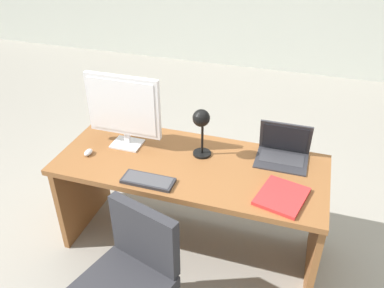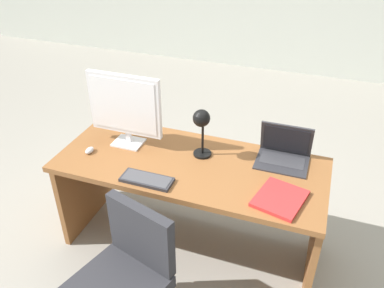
# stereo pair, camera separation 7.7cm
# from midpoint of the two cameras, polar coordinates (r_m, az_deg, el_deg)

# --- Properties ---
(ground) EXTENTS (12.00, 12.00, 0.00)m
(ground) POSITION_cam_midpoint_polar(r_m,az_deg,el_deg) (4.15, 7.38, 0.30)
(ground) COLOR gray
(desk) EXTENTS (1.73, 0.73, 0.72)m
(desk) POSITION_cam_midpoint_polar(r_m,az_deg,el_deg) (2.70, 0.91, -5.72)
(desk) COLOR brown
(desk) RESTS_ON ground
(monitor) EXTENTS (0.51, 0.16, 0.51)m
(monitor) POSITION_cam_midpoint_polar(r_m,az_deg,el_deg) (2.62, -8.85, 5.34)
(monitor) COLOR silver
(monitor) RESTS_ON desk
(laptop) EXTENTS (0.33, 0.26, 0.24)m
(laptop) POSITION_cam_midpoint_polar(r_m,az_deg,el_deg) (2.61, 14.01, -0.74)
(laptop) COLOR #2D2D33
(laptop) RESTS_ON desk
(keyboard) EXTENTS (0.32, 0.13, 0.02)m
(keyboard) POSITION_cam_midpoint_polar(r_m,az_deg,el_deg) (2.39, -5.62, -5.14)
(keyboard) COLOR #2D2D33
(keyboard) RESTS_ON desk
(mouse) EXTENTS (0.04, 0.08, 0.03)m
(mouse) POSITION_cam_midpoint_polar(r_m,az_deg,el_deg) (2.70, -13.79, -0.90)
(mouse) COLOR silver
(mouse) RESTS_ON desk
(desk_lamp) EXTENTS (0.12, 0.14, 0.34)m
(desk_lamp) POSITION_cam_midpoint_polar(r_m,az_deg,el_deg) (2.47, 2.30, 2.90)
(desk_lamp) COLOR black
(desk_lamp) RESTS_ON desk
(book) EXTENTS (0.31, 0.34, 0.02)m
(book) POSITION_cam_midpoint_polar(r_m,az_deg,el_deg) (2.30, 13.52, -7.65)
(book) COLOR red
(book) RESTS_ON desk
(office_chair) EXTENTS (0.57, 0.59, 0.80)m
(office_chair) POSITION_cam_midpoint_polar(r_m,az_deg,el_deg) (2.37, -8.76, -19.92)
(office_chair) COLOR black
(office_chair) RESTS_ON ground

